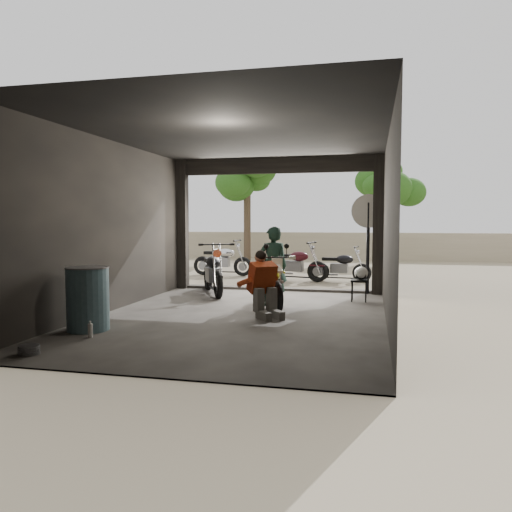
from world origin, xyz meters
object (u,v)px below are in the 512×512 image
at_px(outside_bike_b, 295,261).
at_px(sign_post, 368,227).
at_px(outside_bike_c, 341,264).
at_px(outside_bike_a, 222,258).
at_px(rider, 273,267).
at_px(main_bike, 272,281).
at_px(helmet, 361,273).
at_px(stool, 359,283).
at_px(mechanic, 265,286).
at_px(oil_drum, 88,300).
at_px(left_bike, 213,268).

height_order(outside_bike_b, sign_post, sign_post).
xyz_separation_m(outside_bike_b, outside_bike_c, (1.27, 0.16, -0.06)).
bearing_deg(outside_bike_a, rider, -151.29).
distance_m(main_bike, outside_bike_b, 4.44).
bearing_deg(outside_bike_c, sign_post, -155.35).
xyz_separation_m(main_bike, helmet, (1.69, 1.14, 0.08)).
relative_size(outside_bike_c, stool, 3.13).
height_order(outside_bike_c, helmet, outside_bike_c).
relative_size(mechanic, stool, 2.42).
relative_size(outside_bike_b, helmet, 5.49).
height_order(outside_bike_c, mechanic, mechanic).
relative_size(outside_bike_c, oil_drum, 1.49).
height_order(outside_bike_a, stool, outside_bike_a).
height_order(outside_bike_a, outside_bike_b, outside_bike_a).
xyz_separation_m(outside_bike_a, helmet, (4.33, -4.19, 0.05)).
distance_m(left_bike, outside_bike_b, 3.34).
distance_m(mechanic, oil_drum, 2.93).
relative_size(rider, stool, 3.37).
bearing_deg(helmet, left_bike, -161.92).
xyz_separation_m(mechanic, helmet, (1.59, 2.23, 0.04)).
bearing_deg(mechanic, outside_bike_a, 74.01).
distance_m(main_bike, sign_post, 3.04).
height_order(main_bike, sign_post, sign_post).
height_order(left_bike, helmet, left_bike).
xyz_separation_m(left_bike, outside_bike_b, (1.47, 2.99, -0.04)).
xyz_separation_m(mechanic, sign_post, (1.71, 3.31, 0.98)).
distance_m(outside_bike_b, sign_post, 3.16).
bearing_deg(sign_post, stool, -85.98).
bearing_deg(outside_bike_a, main_bike, -151.88).
relative_size(outside_bike_b, stool, 3.51).
xyz_separation_m(outside_bike_a, oil_drum, (0.29, -8.04, -0.07)).
bearing_deg(rider, outside_bike_a, -85.80).
xyz_separation_m(rider, mechanic, (0.11, -1.26, -0.22)).
bearing_deg(helmet, stool, -105.00).
bearing_deg(outside_bike_b, outside_bike_c, -70.71).
distance_m(outside_bike_b, rider, 4.27).
bearing_deg(sign_post, outside_bike_a, 157.07).
distance_m(main_bike, outside_bike_c, 4.71).
xyz_separation_m(left_bike, sign_post, (3.49, 0.78, 0.95)).
relative_size(left_bike, outside_bike_a, 1.08).
xyz_separation_m(outside_bike_c, rider, (-1.07, -4.42, 0.30)).
height_order(main_bike, outside_bike_a, outside_bike_a).
bearing_deg(stool, oil_drum, -136.52).
relative_size(main_bike, mechanic, 1.39).
xyz_separation_m(rider, stool, (1.66, 0.92, -0.40)).
distance_m(outside_bike_a, mechanic, 6.98).
relative_size(outside_bike_a, stool, 3.52).
distance_m(outside_bike_c, mechanic, 5.76).
bearing_deg(stool, outside_bike_b, 119.10).
distance_m(rider, sign_post, 2.85).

